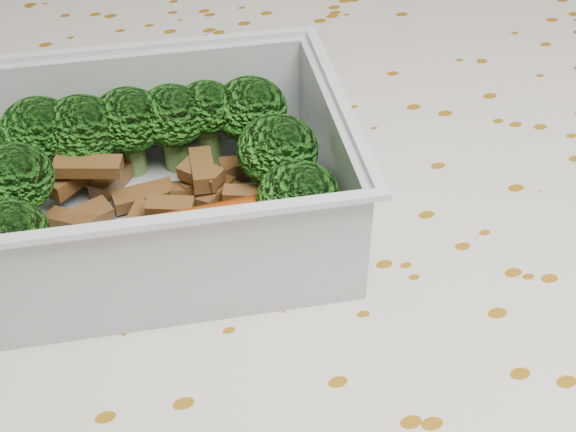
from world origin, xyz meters
name	(u,v)px	position (x,y,z in m)	size (l,w,h in m)	color
dining_table	(283,352)	(0.00, 0.00, 0.67)	(1.40, 0.90, 0.75)	brown
tablecloth	(283,293)	(0.00, 0.00, 0.72)	(1.46, 0.96, 0.19)	silver
lunch_container	(157,193)	(-0.06, 0.03, 0.78)	(0.22, 0.18, 0.07)	silver
broccoli_florets	(146,150)	(-0.06, 0.05, 0.79)	(0.18, 0.14, 0.05)	#608C3F
meat_pile	(155,190)	(-0.06, 0.05, 0.77)	(0.12, 0.09, 0.03)	brown
sausage	(172,245)	(-0.06, -0.01, 0.78)	(0.17, 0.04, 0.03)	#B63E0E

